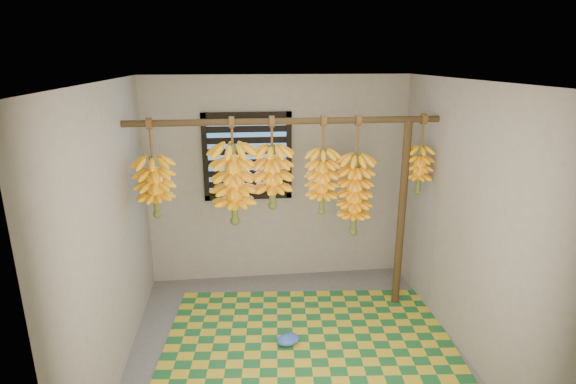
{
  "coord_description": "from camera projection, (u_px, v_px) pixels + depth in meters",
  "views": [
    {
      "loc": [
        -0.48,
        -3.5,
        2.58
      ],
      "look_at": [
        0.0,
        0.55,
        1.35
      ],
      "focal_mm": 28.0,
      "sensor_mm": 36.0,
      "label": 1
    }
  ],
  "objects": [
    {
      "name": "banana_bunch_d",
      "position": [
        322.0,
        181.0,
        4.43
      ],
      "size": [
        0.31,
        0.31,
        0.98
      ],
      "color": "brown",
      "rests_on": "hanging_pole"
    },
    {
      "name": "wall_back",
      "position": [
        278.0,
        181.0,
        5.21
      ],
      "size": [
        3.0,
        0.01,
        2.4
      ],
      "primitive_type": "cube",
      "color": "gray",
      "rests_on": "floor"
    },
    {
      "name": "banana_bunch_c",
      "position": [
        272.0,
        177.0,
        4.35
      ],
      "size": [
        0.37,
        0.37,
        0.9
      ],
      "color": "brown",
      "rests_on": "hanging_pole"
    },
    {
      "name": "banana_bunch_b",
      "position": [
        234.0,
        184.0,
        4.33
      ],
      "size": [
        0.41,
        0.41,
        1.04
      ],
      "color": "brown",
      "rests_on": "hanging_pole"
    },
    {
      "name": "ceiling",
      "position": [
        296.0,
        81.0,
        3.43
      ],
      "size": [
        3.0,
        3.0,
        0.01
      ],
      "primitive_type": "cube",
      "color": "silver",
      "rests_on": "wall_back"
    },
    {
      "name": "wall_right",
      "position": [
        465.0,
        220.0,
        3.95
      ],
      "size": [
        0.01,
        3.0,
        2.4
      ],
      "primitive_type": "cube",
      "color": "gray",
      "rests_on": "floor"
    },
    {
      "name": "woven_mat",
      "position": [
        310.0,
        350.0,
        4.1
      ],
      "size": [
        2.88,
        2.4,
        0.01
      ],
      "primitive_type": "cube",
      "rotation": [
        0.0,
        0.0,
        -0.09
      ],
      "color": "#1B5C2B",
      "rests_on": "floor"
    },
    {
      "name": "floor",
      "position": [
        295.0,
        350.0,
        4.13
      ],
      "size": [
        3.0,
        3.0,
        0.01
      ],
      "primitive_type": "cube",
      "color": "#545454",
      "rests_on": "ground"
    },
    {
      "name": "support_post",
      "position": [
        401.0,
        216.0,
        4.64
      ],
      "size": [
        0.08,
        0.08,
        2.0
      ],
      "primitive_type": "cylinder",
      "color": "#48351B",
      "rests_on": "floor"
    },
    {
      "name": "wall_left",
      "position": [
        111.0,
        236.0,
        3.61
      ],
      "size": [
        0.01,
        3.0,
        2.4
      ],
      "primitive_type": "cube",
      "color": "gray",
      "rests_on": "floor"
    },
    {
      "name": "hanging_pole",
      "position": [
        286.0,
        121.0,
        4.21
      ],
      "size": [
        3.0,
        0.06,
        0.06
      ],
      "primitive_type": "cylinder",
      "rotation": [
        0.0,
        1.57,
        0.0
      ],
      "color": "#48351B",
      "rests_on": "wall_left"
    },
    {
      "name": "banana_bunch_a",
      "position": [
        155.0,
        187.0,
        4.24
      ],
      "size": [
        0.35,
        0.35,
        0.94
      ],
      "color": "brown",
      "rests_on": "hanging_pole"
    },
    {
      "name": "banana_bunch_e",
      "position": [
        355.0,
        195.0,
        4.51
      ],
      "size": [
        0.34,
        0.34,
        1.22
      ],
      "color": "brown",
      "rests_on": "hanging_pole"
    },
    {
      "name": "window",
      "position": [
        248.0,
        157.0,
        5.06
      ],
      "size": [
        1.0,
        0.04,
        1.0
      ],
      "color": "black",
      "rests_on": "wall_back"
    },
    {
      "name": "banana_bunch_f",
      "position": [
        419.0,
        169.0,
        4.51
      ],
      "size": [
        0.26,
        0.26,
        0.81
      ],
      "color": "brown",
      "rests_on": "hanging_pole"
    },
    {
      "name": "plastic_bag",
      "position": [
        288.0,
        340.0,
        4.18
      ],
      "size": [
        0.26,
        0.22,
        0.09
      ],
      "primitive_type": "ellipsoid",
      "rotation": [
        0.0,
        0.0,
        0.27
      ],
      "color": "#2F55B2",
      "rests_on": "woven_mat"
    }
  ]
}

